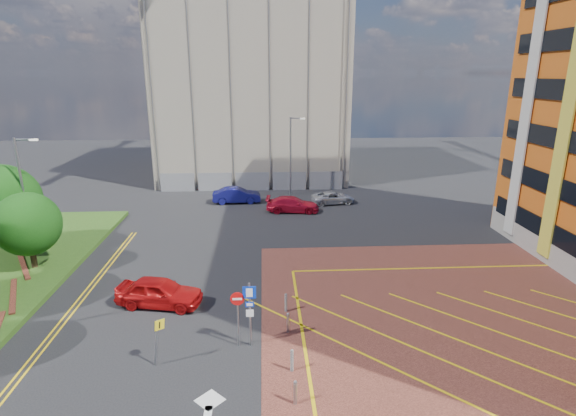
{
  "coord_description": "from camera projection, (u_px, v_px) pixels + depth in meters",
  "views": [
    {
      "loc": [
        1.23,
        -17.29,
        12.19
      ],
      "look_at": [
        2.33,
        2.61,
        6.19
      ],
      "focal_mm": 28.0,
      "sensor_mm": 36.0,
      "label": 1
    }
  ],
  "objects": [
    {
      "name": "ground",
      "position": [
        239.0,
        359.0,
        19.98
      ],
      "size": [
        140.0,
        140.0,
        0.0
      ],
      "primitive_type": "plane",
      "color": "black",
      "rests_on": "ground"
    },
    {
      "name": "forecourt",
      "position": [
        543.0,
        348.0,
        20.72
      ],
      "size": [
        26.0,
        26.0,
        0.02
      ],
      "primitive_type": "cube",
      "color": "brown",
      "rests_on": "ground"
    },
    {
      "name": "tree_c",
      "position": [
        28.0,
        224.0,
        27.9
      ],
      "size": [
        4.0,
        4.0,
        4.9
      ],
      "color": "#3D2B1C",
      "rests_on": "grass_bed"
    },
    {
      "name": "tree_d",
      "position": [
        3.0,
        201.0,
        30.41
      ],
      "size": [
        5.0,
        5.0,
        6.08
      ],
      "color": "#3D2B1C",
      "rests_on": "grass_bed"
    },
    {
      "name": "lamp_left_far",
      "position": [
        25.0,
        193.0,
        29.34
      ],
      "size": [
        1.53,
        0.16,
        8.0
      ],
      "color": "#9EA0A8",
      "rests_on": "grass_bed"
    },
    {
      "name": "lamp_back",
      "position": [
        291.0,
        153.0,
        45.71
      ],
      "size": [
        1.53,
        0.16,
        8.0
      ],
      "color": "#9EA0A8",
      "rests_on": "ground"
    },
    {
      "name": "sign_cluster",
      "position": [
        245.0,
        308.0,
        20.37
      ],
      "size": [
        1.17,
        0.12,
        3.2
      ],
      "color": "#9EA0A8",
      "rests_on": "ground"
    },
    {
      "name": "warning_sign",
      "position": [
        157.0,
        337.0,
        19.12
      ],
      "size": [
        0.59,
        0.39,
        2.25
      ],
      "color": "#9EA0A8",
      "rests_on": "ground"
    },
    {
      "name": "bollard_row",
      "position": [
        293.0,
        372.0,
        18.37
      ],
      "size": [
        0.14,
        11.14,
        0.9
      ],
      "color": "#9EA0A8",
      "rests_on": "forecourt"
    },
    {
      "name": "construction_building",
      "position": [
        252.0,
        83.0,
        55.05
      ],
      "size": [
        21.2,
        19.2,
        22.0
      ],
      "primitive_type": "cube",
      "color": "#A69888",
      "rests_on": "ground"
    },
    {
      "name": "construction_fence",
      "position": [
        262.0,
        181.0,
        48.43
      ],
      "size": [
        21.6,
        0.06,
        2.0
      ],
      "primitive_type": "cube",
      "color": "gray",
      "rests_on": "ground"
    },
    {
      "name": "car_red_left",
      "position": [
        159.0,
        292.0,
        24.38
      ],
      "size": [
        4.91,
        2.74,
        1.58
      ],
      "primitive_type": "imported",
      "rotation": [
        0.0,
        0.0,
        1.37
      ],
      "color": "red",
      "rests_on": "ground"
    },
    {
      "name": "car_blue_back",
      "position": [
        237.0,
        195.0,
        43.84
      ],
      "size": [
        4.7,
        1.82,
        1.53
      ],
      "primitive_type": "imported",
      "rotation": [
        0.0,
        0.0,
        1.61
      ],
      "color": "navy",
      "rests_on": "ground"
    },
    {
      "name": "car_red_back",
      "position": [
        293.0,
        204.0,
        41.0
      ],
      "size": [
        4.96,
        2.41,
        1.39
      ],
      "primitive_type": "imported",
      "rotation": [
        0.0,
        0.0,
        1.47
      ],
      "color": "red",
      "rests_on": "ground"
    },
    {
      "name": "car_silver_back",
      "position": [
        333.0,
        198.0,
        43.64
      ],
      "size": [
        4.42,
        2.56,
        1.16
      ],
      "primitive_type": "imported",
      "rotation": [
        0.0,
        0.0,
        1.73
      ],
      "color": "silver",
      "rests_on": "ground"
    }
  ]
}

